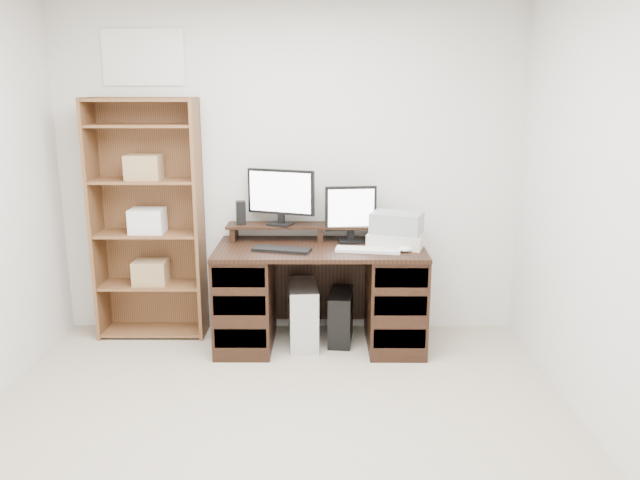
{
  "coord_description": "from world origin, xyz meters",
  "views": [
    {
      "loc": [
        0.26,
        -2.71,
        1.85
      ],
      "look_at": [
        0.24,
        1.43,
        0.85
      ],
      "focal_mm": 35.0,
      "sensor_mm": 36.0,
      "label": 1
    }
  ],
  "objects_px": {
    "monitor_small": "(351,212)",
    "printer": "(396,239)",
    "desk": "(320,294)",
    "tower_black": "(341,317)",
    "tower_silver": "(303,314)",
    "monitor_wide": "(281,194)",
    "bookshelf": "(148,218)"
  },
  "relations": [
    {
      "from": "monitor_small",
      "to": "printer",
      "type": "xyz_separation_m",
      "value": [
        0.33,
        -0.13,
        -0.18
      ]
    },
    {
      "from": "monitor_small",
      "to": "printer",
      "type": "relative_size",
      "value": 1.08
    },
    {
      "from": "desk",
      "to": "printer",
      "type": "xyz_separation_m",
      "value": [
        0.55,
        0.02,
        0.41
      ]
    },
    {
      "from": "desk",
      "to": "tower_black",
      "type": "xyz_separation_m",
      "value": [
        0.16,
        0.05,
        -0.2
      ]
    },
    {
      "from": "monitor_small",
      "to": "tower_black",
      "type": "bearing_deg",
      "value": -131.52
    },
    {
      "from": "tower_silver",
      "to": "desk",
      "type": "bearing_deg",
      "value": -8.4
    },
    {
      "from": "desk",
      "to": "tower_silver",
      "type": "bearing_deg",
      "value": 176.49
    },
    {
      "from": "tower_silver",
      "to": "monitor_small",
      "type": "bearing_deg",
      "value": 17.59
    },
    {
      "from": "monitor_small",
      "to": "tower_black",
      "type": "distance_m",
      "value": 0.79
    },
    {
      "from": "printer",
      "to": "tower_black",
      "type": "relative_size",
      "value": 0.97
    },
    {
      "from": "printer",
      "to": "tower_black",
      "type": "xyz_separation_m",
      "value": [
        -0.4,
        0.03,
        -0.61
      ]
    },
    {
      "from": "tower_black",
      "to": "desk",
      "type": "bearing_deg",
      "value": -155.37
    },
    {
      "from": "tower_black",
      "to": "monitor_small",
      "type": "bearing_deg",
      "value": 61.34
    },
    {
      "from": "desk",
      "to": "tower_black",
      "type": "distance_m",
      "value": 0.26
    },
    {
      "from": "monitor_small",
      "to": "tower_silver",
      "type": "height_order",
      "value": "monitor_small"
    },
    {
      "from": "desk",
      "to": "printer",
      "type": "height_order",
      "value": "printer"
    },
    {
      "from": "desk",
      "to": "monitor_wide",
      "type": "xyz_separation_m",
      "value": [
        -0.29,
        0.19,
        0.71
      ]
    },
    {
      "from": "tower_silver",
      "to": "bookshelf",
      "type": "bearing_deg",
      "value": 165.1
    },
    {
      "from": "monitor_wide",
      "to": "monitor_small",
      "type": "xyz_separation_m",
      "value": [
        0.52,
        -0.04,
        -0.13
      ]
    },
    {
      "from": "monitor_wide",
      "to": "printer",
      "type": "xyz_separation_m",
      "value": [
        0.84,
        -0.17,
        -0.3
      ]
    },
    {
      "from": "tower_silver",
      "to": "bookshelf",
      "type": "relative_size",
      "value": 0.26
    },
    {
      "from": "monitor_small",
      "to": "tower_silver",
      "type": "relative_size",
      "value": 0.9
    },
    {
      "from": "desk",
      "to": "tower_black",
      "type": "relative_size",
      "value": 3.76
    },
    {
      "from": "desk",
      "to": "bookshelf",
      "type": "bearing_deg",
      "value": 170.63
    },
    {
      "from": "desk",
      "to": "monitor_small",
      "type": "distance_m",
      "value": 0.65
    },
    {
      "from": "printer",
      "to": "bookshelf",
      "type": "bearing_deg",
      "value": -168.92
    },
    {
      "from": "monitor_wide",
      "to": "monitor_small",
      "type": "distance_m",
      "value": 0.53
    },
    {
      "from": "monitor_small",
      "to": "tower_silver",
      "type": "bearing_deg",
      "value": -164.42
    },
    {
      "from": "desk",
      "to": "tower_black",
      "type": "height_order",
      "value": "desk"
    },
    {
      "from": "monitor_wide",
      "to": "bookshelf",
      "type": "xyz_separation_m",
      "value": [
        -1.0,
        0.02,
        -0.18
      ]
    },
    {
      "from": "printer",
      "to": "monitor_small",
      "type": "bearing_deg",
      "value": 174.8
    },
    {
      "from": "desk",
      "to": "monitor_wide",
      "type": "height_order",
      "value": "monitor_wide"
    }
  ]
}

